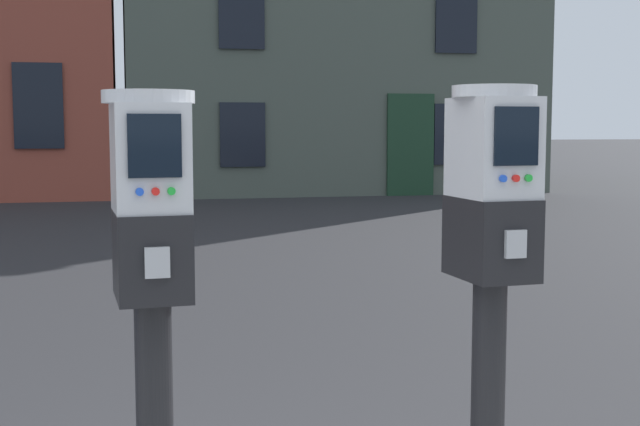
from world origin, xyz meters
TOP-DOWN VIEW (x-y plane):
  - parking_meter_near_kerb at (-0.24, -0.13)m, footprint 0.23×0.26m
  - parking_meter_twin_adjacent at (0.63, -0.13)m, footprint 0.23×0.26m

SIDE VIEW (x-z plane):
  - parking_meter_near_kerb at x=-0.24m, z-range 0.40..1.79m
  - parking_meter_twin_adjacent at x=0.63m, z-range 0.41..1.82m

